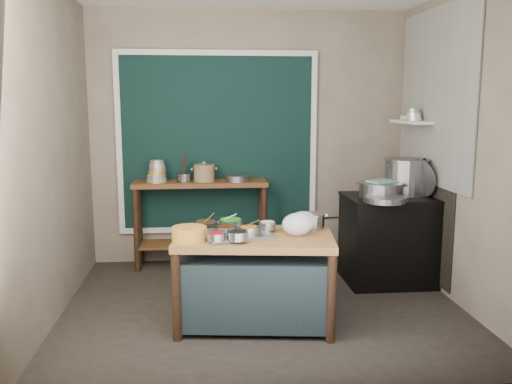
{
  "coord_description": "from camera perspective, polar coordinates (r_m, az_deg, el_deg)",
  "views": [
    {
      "loc": [
        -0.51,
        -4.58,
        1.81
      ],
      "look_at": [
        -0.04,
        0.25,
        0.99
      ],
      "focal_mm": 38.0,
      "sensor_mm": 36.0,
      "label": 1
    }
  ],
  "objects": [
    {
      "name": "condiment_bowls",
      "position": [
        4.31,
        -2.98,
        -3.9
      ],
      "size": [
        0.65,
        0.55,
        0.08
      ],
      "color": "gray",
      "rests_on": "condiment_tray"
    },
    {
      "name": "steamer",
      "position": [
        5.44,
        13.01,
        0.24
      ],
      "size": [
        0.61,
        0.61,
        0.15
      ],
      "primitive_type": null,
      "rotation": [
        0.0,
        0.0,
        -0.42
      ],
      "color": "gray",
      "rests_on": "stove_top"
    },
    {
      "name": "stove_top",
      "position": [
        5.54,
        14.14,
        -0.57
      ],
      "size": [
        0.92,
        0.69,
        0.03
      ],
      "primitive_type": "cube",
      "color": "black",
      "rests_on": "stove_block"
    },
    {
      "name": "back_wall",
      "position": [
        6.13,
        -0.78,
        5.7
      ],
      "size": [
        3.5,
        0.02,
        2.8
      ],
      "primitive_type": "cube",
      "color": "gray",
      "rests_on": "floor"
    },
    {
      "name": "pot_lid",
      "position": [
        5.55,
        17.02,
        1.44
      ],
      "size": [
        0.21,
        0.4,
        0.38
      ],
      "primitive_type": "cylinder",
      "rotation": [
        0.0,
        1.36,
        0.3
      ],
      "color": "gray",
      "rests_on": "stove_top"
    },
    {
      "name": "left_wall",
      "position": [
        4.77,
        -20.8,
        3.99
      ],
      "size": [
        0.02,
        3.0,
        2.8
      ],
      "primitive_type": "cube",
      "color": "gray",
      "rests_on": "floor"
    },
    {
      "name": "shallow_pan",
      "position": [
        5.2,
        13.4,
        -0.74
      ],
      "size": [
        0.48,
        0.48,
        0.05
      ],
      "primitive_type": "cylinder",
      "rotation": [
        0.0,
        0.0,
        0.23
      ],
      "color": "gray",
      "rests_on": "stove_top"
    },
    {
      "name": "stock_pot",
      "position": [
        5.65,
        15.52,
        1.57
      ],
      "size": [
        0.58,
        0.58,
        0.36
      ],
      "primitive_type": null,
      "rotation": [
        0.0,
        0.0,
        0.29
      ],
      "color": "gray",
      "rests_on": "stove_top"
    },
    {
      "name": "tile_panel",
      "position": [
        5.6,
        18.32,
        9.47
      ],
      "size": [
        0.02,
        1.7,
        1.7
      ],
      "primitive_type": "cube",
      "color": "#B2B2AA",
      "rests_on": "right_wall"
    },
    {
      "name": "plastic_bag_a",
      "position": [
        4.33,
        4.36,
        -3.41
      ],
      "size": [
        0.28,
        0.25,
        0.18
      ],
      "primitive_type": "ellipsoid",
      "rotation": [
        0.0,
        0.0,
        0.19
      ],
      "color": "white",
      "rests_on": "prep_table"
    },
    {
      "name": "prep_table",
      "position": [
        4.45,
        -0.13,
        -9.29
      ],
      "size": [
        1.33,
        0.87,
        0.75
      ],
      "primitive_type": "cube",
      "rotation": [
        0.0,
        0.0,
        -0.13
      ],
      "color": "olive",
      "rests_on": "floor"
    },
    {
      "name": "right_wall",
      "position": [
        5.13,
        20.77,
        4.34
      ],
      "size": [
        0.02,
        3.0,
        2.8
      ],
      "primitive_type": "cube",
      "color": "gray",
      "rests_on": "floor"
    },
    {
      "name": "shelf_bowl_green",
      "position": [
        5.98,
        15.54,
        7.55
      ],
      "size": [
        0.17,
        0.17,
        0.05
      ],
      "primitive_type": "cylinder",
      "rotation": [
        0.0,
        0.0,
        0.43
      ],
      "color": "gray",
      "rests_on": "wall_shelf"
    },
    {
      "name": "wide_bowl",
      "position": [
        5.89,
        -2.0,
        1.46
      ],
      "size": [
        0.29,
        0.29,
        0.07
      ],
      "primitive_type": "cylinder",
      "rotation": [
        0.0,
        0.0,
        -0.12
      ],
      "color": "gray",
      "rests_on": "back_counter"
    },
    {
      "name": "utensil_cup",
      "position": [
        5.9,
        -7.6,
        1.5
      ],
      "size": [
        0.17,
        0.17,
        0.09
      ],
      "primitive_type": "cylinder",
      "rotation": [
        0.0,
        0.0,
        -0.15
      ],
      "color": "gray",
      "rests_on": "back_counter"
    },
    {
      "name": "back_counter",
      "position": [
        6.01,
        -5.81,
        -3.34
      ],
      "size": [
        1.45,
        0.4,
        0.95
      ],
      "primitive_type": "cube",
      "color": "#583419",
      "rests_on": "floor"
    },
    {
      "name": "floor",
      "position": [
        4.96,
        0.74,
        -12.0
      ],
      "size": [
        3.5,
        3.0,
        0.02
      ],
      "primitive_type": "cube",
      "color": "#29241F",
      "rests_on": "ground"
    },
    {
      "name": "yellow_basin",
      "position": [
        4.22,
        -7.03,
        -4.36
      ],
      "size": [
        0.36,
        0.36,
        0.1
      ],
      "primitive_type": "cylinder",
      "rotation": [
        0.0,
        0.0,
        -0.41
      ],
      "color": "#B27235",
      "rests_on": "prep_table"
    },
    {
      "name": "shelf_bowl_stack",
      "position": [
        5.8,
        16.26,
        7.79
      ],
      "size": [
        0.15,
        0.15,
        0.12
      ],
      "color": "silver",
      "rests_on": "wall_shelf"
    },
    {
      "name": "bowl_stack",
      "position": [
        5.91,
        -10.38,
        2.04
      ],
      "size": [
        0.21,
        0.21,
        0.24
      ],
      "color": "tan",
      "rests_on": "back_counter"
    },
    {
      "name": "stove_block",
      "position": [
        5.63,
        13.96,
        -4.99
      ],
      "size": [
        0.9,
        0.68,
        0.85
      ],
      "primitive_type": "cube",
      "color": "black",
      "rests_on": "floor"
    },
    {
      "name": "saucepan",
      "position": [
        4.6,
        5.89,
        -3.02
      ],
      "size": [
        0.27,
        0.27,
        0.13
      ],
      "primitive_type": null,
      "rotation": [
        0.0,
        0.0,
        0.22
      ],
      "color": "gray",
      "rests_on": "prep_table"
    },
    {
      "name": "wall_shelf",
      "position": [
        5.84,
        16.05,
        7.11
      ],
      "size": [
        0.22,
        0.7,
        0.03
      ],
      "primitive_type": "cube",
      "color": "beige",
      "rests_on": "right_wall"
    },
    {
      "name": "curtain_panel",
      "position": [
        6.07,
        -4.05,
        5.17
      ],
      "size": [
        2.1,
        0.02,
        1.9
      ],
      "primitive_type": "cube",
      "color": "black",
      "rests_on": "back_wall"
    },
    {
      "name": "plastic_bag_b",
      "position": [
        4.46,
        4.98,
        -3.11
      ],
      "size": [
        0.26,
        0.24,
        0.17
      ],
      "primitive_type": "ellipsoid",
      "rotation": [
        0.0,
        0.0,
        0.23
      ],
      "color": "white",
      "rests_on": "prep_table"
    },
    {
      "name": "green_cloth",
      "position": [
        5.42,
        13.04,
        1.11
      ],
      "size": [
        0.29,
        0.26,
        0.02
      ],
      "primitive_type": "cube",
      "rotation": [
        0.0,
        0.0,
        0.39
      ],
      "color": "#528C6D",
      "rests_on": "steamer"
    },
    {
      "name": "curtain_frame",
      "position": [
        6.06,
        -4.05,
        5.16
      ],
      "size": [
        2.22,
        0.03,
        2.02
      ],
      "primitive_type": null,
      "color": "beige",
      "rests_on": "back_wall"
    },
    {
      "name": "soot_patch",
      "position": [
        5.8,
        17.38,
        -1.93
      ],
      "size": [
        0.01,
        1.3,
        1.3
      ],
      "primitive_type": "cube",
      "color": "black",
      "rests_on": "right_wall"
    },
    {
      "name": "ceramic_crock",
      "position": [
        5.9,
        -5.49,
        1.92
      ],
      "size": [
        0.27,
        0.27,
        0.16
      ],
      "primitive_type": null,
      "rotation": [
        0.0,
        0.0,
        0.13
      ],
      "color": "brown",
      "rests_on": "back_counter"
    },
    {
      "name": "condiment_tray",
      "position": [
        4.32,
        -2.1,
        -4.5
      ],
      "size": [
        0.61,
        0.51,
        0.02
      ],
      "primitive_type": "cube",
      "rotation": [
        0.0,
        0.0,
        0.29
      ],
      "color": "gray",
      "rests_on": "prep_table"
    }
  ]
}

